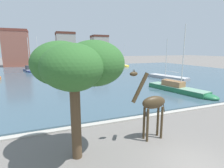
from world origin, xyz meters
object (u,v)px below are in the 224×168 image
(giraffe_statue, at_px, (152,104))
(sailboat_grey, at_px, (164,77))
(mooring_bollard, at_px, (147,115))
(sailboat_white, at_px, (39,67))
(sailboat_yellow, at_px, (124,66))
(sailboat_navy, at_px, (30,70))
(shade_tree, at_px, (76,66))
(sailboat_green, at_px, (181,90))

(giraffe_statue, relative_size, sailboat_grey, 0.49)
(mooring_bollard, bearing_deg, sailboat_grey, 48.35)
(sailboat_white, distance_m, sailboat_grey, 37.94)
(sailboat_yellow, height_order, mooring_bollard, sailboat_yellow)
(giraffe_statue, xyz_separation_m, sailboat_navy, (-9.39, 40.45, -1.76))
(sailboat_navy, xyz_separation_m, shade_tree, (4.78, -40.65, 4.26))
(sailboat_green, distance_m, sailboat_grey, 11.65)
(giraffe_statue, relative_size, mooring_bollard, 9.12)
(sailboat_grey, xyz_separation_m, sailboat_navy, (-25.03, 21.64, 0.14))
(sailboat_white, relative_size, mooring_bollard, 19.39)
(giraffe_statue, relative_size, shade_tree, 0.75)
(giraffe_statue, height_order, sailboat_green, sailboat_green)
(shade_tree, bearing_deg, sailboat_grey, 43.20)
(shade_tree, bearing_deg, mooring_bollard, 27.95)
(sailboat_navy, bearing_deg, shade_tree, -83.29)
(sailboat_white, xyz_separation_m, sailboat_grey, (23.14, -30.07, -0.17))
(giraffe_statue, xyz_separation_m, sailboat_grey, (15.64, 18.81, -1.90))
(sailboat_white, bearing_deg, sailboat_yellow, -7.42)
(sailboat_grey, distance_m, shade_tree, 28.12)
(sailboat_navy, relative_size, shade_tree, 1.43)
(sailboat_grey, distance_m, mooring_bollard, 20.95)
(giraffe_statue, bearing_deg, shade_tree, -177.46)
(mooring_bollard, bearing_deg, sailboat_green, 31.94)
(sailboat_white, xyz_separation_m, shade_tree, (2.89, -49.09, 4.23))
(giraffe_statue, distance_m, sailboat_navy, 41.56)
(sailboat_white, distance_m, sailboat_yellow, 27.31)
(shade_tree, bearing_deg, sailboat_yellow, 62.03)
(sailboat_white, distance_m, sailboat_green, 44.13)
(giraffe_statue, relative_size, sailboat_navy, 0.52)
(giraffe_statue, xyz_separation_m, sailboat_yellow, (19.58, 45.35, -1.91))
(sailboat_yellow, relative_size, mooring_bollard, 16.06)
(sailboat_yellow, xyz_separation_m, shade_tree, (-24.19, -45.56, 4.41))
(sailboat_yellow, bearing_deg, sailboat_navy, -170.38)
(giraffe_statue, relative_size, sailboat_white, 0.47)
(sailboat_yellow, bearing_deg, sailboat_grey, -98.44)
(sailboat_grey, bearing_deg, sailboat_yellow, 81.56)
(sailboat_navy, relative_size, mooring_bollard, 17.42)
(giraffe_statue, height_order, mooring_bollard, giraffe_statue)
(sailboat_grey, distance_m, sailboat_navy, 33.08)
(sailboat_white, bearing_deg, shade_tree, -86.63)
(sailboat_yellow, bearing_deg, sailboat_white, 172.58)
(sailboat_navy, distance_m, shade_tree, 41.15)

